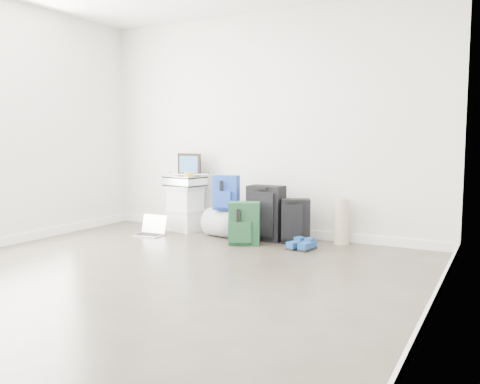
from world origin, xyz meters
The scene contains 14 objects.
ground centered at (0.00, 0.00, 0.00)m, with size 5.00×5.00×0.00m, color #393429.
room_envelope centered at (0.00, 0.02, 1.72)m, with size 4.52×5.02×2.71m.
boxes_stack centered at (-1.00, 2.22, 0.29)m, with size 0.46×0.40×0.58m.
briefcase centered at (-1.00, 2.22, 0.64)m, with size 0.47×0.34×0.13m, color #B2B2B7.
painting centered at (-1.00, 2.32, 0.85)m, with size 0.38×0.08×0.29m.
drone centered at (-0.92, 2.20, 0.73)m, with size 0.47×0.47×0.05m.
duffel_bag centered at (-0.30, 2.09, 0.17)m, with size 0.34×0.34×0.55m, color gray.
blue_backpack centered at (-0.30, 2.06, 0.54)m, with size 0.33×0.27×0.41m.
large_suitcase centered at (0.17, 2.15, 0.32)m, with size 0.42×0.27×0.64m.
green_backpack centered at (0.07, 1.81, 0.23)m, with size 0.40×0.36×0.48m.
carry_on centered at (0.54, 2.16, 0.25)m, with size 0.37×0.32×0.50m.
shoes centered at (0.74, 1.87, 0.04)m, with size 0.28×0.28×0.09m.
rolled_rug centered at (1.02, 2.36, 0.26)m, with size 0.17×0.17×0.51m, color tan.
laptop centered at (-1.20, 1.77, 0.06)m, with size 0.35×0.26×0.24m.
Camera 1 is at (2.66, -3.16, 1.18)m, focal length 38.00 mm.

